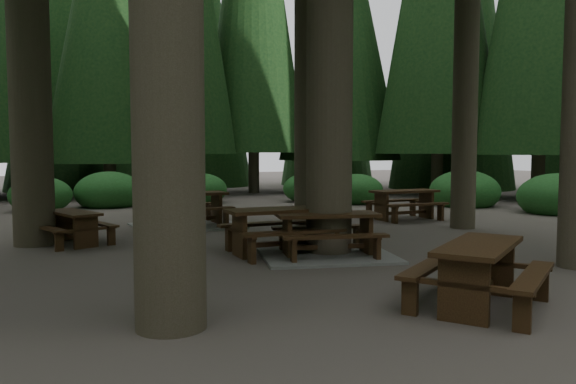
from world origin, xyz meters
name	(u,v)px	position (x,y,z in m)	size (l,w,h in m)	color
ground	(294,259)	(0.00, 0.00, 0.00)	(80.00, 80.00, 0.00)	#4A443C
picnic_table_a	(327,242)	(0.64, -0.04, 0.27)	(2.72, 2.42, 0.79)	gray
picnic_table_b	(73,222)	(-3.48, 3.24, 0.45)	(1.71, 1.90, 0.68)	black
picnic_table_c	(187,215)	(-0.71, 4.98, 0.30)	(2.67, 2.25, 0.86)	gray
picnic_table_d	(404,200)	(5.21, 4.05, 0.54)	(1.90, 1.53, 0.82)	black
picnic_table_e	(479,265)	(0.78, -3.72, 0.52)	(2.33, 2.24, 0.79)	black
picnic_table_f	(280,224)	(-0.03, 0.57, 0.56)	(1.96, 1.58, 0.85)	black
shrub_ring	(311,229)	(0.70, 0.75, 0.40)	(23.86, 24.64, 1.49)	#1F541D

